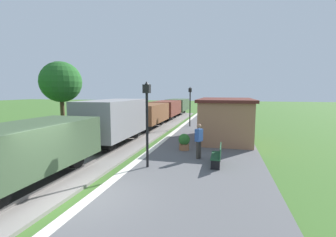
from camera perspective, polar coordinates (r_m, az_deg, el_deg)
The scene contains 14 objects.
ground_plane at distance 8.32m, azimuth -20.75°, elevation -18.85°, with size 160.00×160.00×0.00m, color #3D6628.
platform_slab at distance 7.10m, azimuth 2.74°, elevation -21.95°, with size 6.00×60.00×0.25m, color #565659.
platform_edge_stripe at distance 8.01m, azimuth -18.36°, elevation -17.80°, with size 0.36×60.00×0.01m, color silver.
track_ballast at distance 9.78m, azimuth -32.84°, elevation -15.18°, with size 3.80×60.00×0.12m, color gray.
rail_near at distance 9.25m, azimuth -29.72°, elevation -15.38°, with size 0.07×60.00×0.14m, color slate.
rail_far at distance 10.25m, azimuth -35.72°, elevation -13.61°, with size 0.07×60.00×0.14m, color slate.
freight_train at distance 20.75m, azimuth -5.22°, elevation 0.97°, with size 2.50×32.60×2.72m.
station_hut at distance 16.32m, azimuth 13.89°, elevation -0.09°, with size 3.50×5.80×2.78m.
bench_near_hut at distance 10.64m, azimuth 12.07°, elevation -8.75°, with size 0.42×1.50×0.91m.
person_waiting at distance 11.45m, azimuth 7.55°, elevation -5.17°, with size 0.39×0.45×1.71m.
potted_planter at distance 13.12m, azimuth 3.98°, elevation -5.66°, with size 0.64×0.64×0.92m.
lamp_post_near at distance 9.89m, azimuth -5.19°, elevation 2.46°, with size 0.28×0.28×3.70m.
lamp_post_far at distance 21.77m, azimuth 5.43°, elevation 4.76°, with size 0.28×0.28×3.70m.
tree_trackside_far at distance 17.93m, azimuth -24.76°, elevation 8.06°, with size 2.81×2.81×5.57m.
Camera 1 is at (4.40, -6.12, 3.53)m, focal length 24.88 mm.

